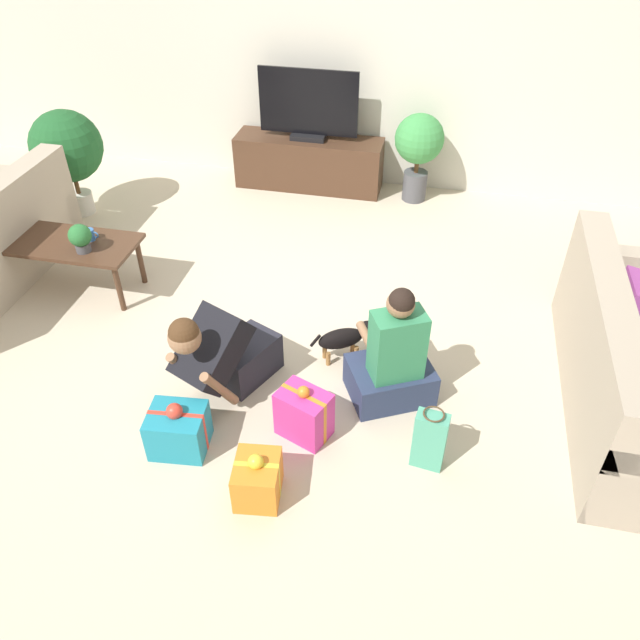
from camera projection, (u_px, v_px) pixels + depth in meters
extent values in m
plane|color=beige|center=(272.00, 330.00, 4.67)|extent=(16.00, 16.00, 0.00)
cube|color=beige|center=(341.00, 50.00, 5.86)|extent=(8.40, 0.06, 2.60)
cube|color=tan|center=(31.00, 202.00, 5.59)|extent=(0.83, 0.16, 0.61)
cube|color=tan|center=(638.00, 380.00, 3.94)|extent=(0.83, 1.99, 0.43)
cube|color=tan|center=(605.00, 322.00, 3.72)|extent=(0.20, 1.99, 0.42)
cube|color=tan|center=(620.00, 287.00, 4.58)|extent=(0.83, 0.16, 0.61)
cube|color=#9E4293|center=(629.00, 301.00, 3.98)|extent=(0.18, 0.34, 0.32)
cube|color=#472D1E|center=(67.00, 243.00, 4.82)|extent=(1.08, 0.50, 0.03)
cylinder|color=#472D1E|center=(6.00, 273.00, 4.89)|extent=(0.04, 0.04, 0.41)
cylinder|color=#472D1E|center=(119.00, 288.00, 4.73)|extent=(0.04, 0.04, 0.41)
cylinder|color=#472D1E|center=(33.00, 247.00, 5.18)|extent=(0.04, 0.04, 0.41)
cylinder|color=#472D1E|center=(141.00, 261.00, 5.02)|extent=(0.04, 0.04, 0.41)
cube|color=#472D1E|center=(309.00, 163.00, 6.35)|extent=(1.48, 0.40, 0.52)
cube|color=black|center=(309.00, 136.00, 6.17)|extent=(0.34, 0.20, 0.05)
cube|color=black|center=(308.00, 102.00, 5.96)|extent=(0.97, 0.03, 0.62)
cylinder|color=#4C4C51|center=(415.00, 186.00, 6.20)|extent=(0.23, 0.23, 0.29)
cylinder|color=brown|center=(417.00, 165.00, 6.07)|extent=(0.04, 0.04, 0.14)
sphere|color=#3D8E47|center=(419.00, 139.00, 5.90)|extent=(0.47, 0.47, 0.47)
cylinder|color=beige|center=(81.00, 203.00, 6.01)|extent=(0.23, 0.23, 0.20)
cylinder|color=brown|center=(76.00, 184.00, 5.89)|extent=(0.04, 0.04, 0.19)
sphere|color=#1E5628|center=(66.00, 146.00, 5.66)|extent=(0.65, 0.65, 0.65)
cube|color=#23232D|center=(246.00, 359.00, 4.20)|extent=(0.44, 0.52, 0.28)
cube|color=black|center=(211.00, 349.00, 3.84)|extent=(0.50, 0.59, 0.46)
sphere|color=#8E6647|center=(185.00, 338.00, 3.59)|extent=(0.20, 0.20, 0.20)
sphere|color=#472D19|center=(184.00, 333.00, 3.56)|extent=(0.18, 0.18, 0.18)
cylinder|color=#8E6647|center=(187.00, 370.00, 3.96)|extent=(0.17, 0.27, 0.41)
cylinder|color=#8E6647|center=(220.00, 389.00, 3.82)|extent=(0.17, 0.27, 0.41)
cube|color=#283351|center=(390.00, 380.00, 4.07)|extent=(0.65, 0.59, 0.24)
cube|color=#338456|center=(397.00, 345.00, 3.81)|extent=(0.38, 0.32, 0.46)
sphere|color=#8E6647|center=(401.00, 304.00, 3.62)|extent=(0.17, 0.17, 0.17)
sphere|color=black|center=(402.00, 301.00, 3.60)|extent=(0.16, 0.16, 0.16)
cylinder|color=#8E6647|center=(404.00, 330.00, 4.03)|extent=(0.17, 0.26, 0.06)
cylinder|color=#8E6647|center=(366.00, 337.00, 3.98)|extent=(0.17, 0.26, 0.06)
ellipsoid|color=black|center=(341.00, 339.00, 4.31)|extent=(0.35, 0.27, 0.14)
sphere|color=black|center=(367.00, 329.00, 4.33)|extent=(0.12, 0.12, 0.12)
sphere|color=olive|center=(374.00, 329.00, 4.35)|extent=(0.06, 0.06, 0.06)
cylinder|color=black|center=(315.00, 341.00, 4.25)|extent=(0.08, 0.06, 0.09)
cylinder|color=olive|center=(356.00, 353.00, 4.38)|extent=(0.03, 0.03, 0.11)
cylinder|color=olive|center=(353.00, 346.00, 4.44)|extent=(0.03, 0.03, 0.11)
cylinder|color=olive|center=(328.00, 359.00, 4.33)|extent=(0.03, 0.03, 0.11)
cylinder|color=olive|center=(325.00, 352.00, 4.39)|extent=(0.03, 0.03, 0.11)
cube|color=orange|center=(258.00, 480.00, 3.44)|extent=(0.28, 0.31, 0.26)
cube|color=yellow|center=(258.00, 480.00, 3.44)|extent=(0.25, 0.06, 0.26)
sphere|color=yellow|center=(256.00, 462.00, 3.35)|extent=(0.09, 0.09, 0.09)
cube|color=teal|center=(178.00, 430.00, 3.71)|extent=(0.36, 0.31, 0.28)
cube|color=red|center=(178.00, 430.00, 3.71)|extent=(0.34, 0.07, 0.28)
sphere|color=red|center=(174.00, 411.00, 3.61)|extent=(0.10, 0.10, 0.10)
cube|color=#CC3389|center=(304.00, 414.00, 3.78)|extent=(0.37, 0.32, 0.33)
cube|color=orange|center=(304.00, 414.00, 3.78)|extent=(0.30, 0.14, 0.33)
sphere|color=orange|center=(303.00, 392.00, 3.66)|extent=(0.08, 0.08, 0.08)
cube|color=#4CA384|center=(430.00, 440.00, 3.57)|extent=(0.20, 0.13, 0.40)
torus|color=#4C3823|center=(434.00, 414.00, 3.43)|extent=(0.14, 0.14, 0.01)
cylinder|color=#386BAD|center=(89.00, 235.00, 4.80)|extent=(0.08, 0.08, 0.09)
torus|color=#386BAD|center=(95.00, 235.00, 4.79)|extent=(0.06, 0.01, 0.06)
cylinder|color=#4C4C51|center=(83.00, 247.00, 4.68)|extent=(0.11, 0.11, 0.07)
sphere|color=#286B33|center=(80.00, 235.00, 4.62)|extent=(0.17, 0.17, 0.17)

